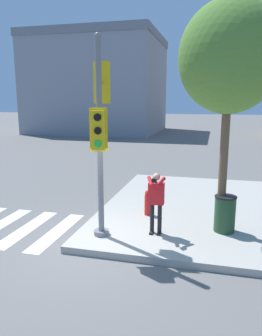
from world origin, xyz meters
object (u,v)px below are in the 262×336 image
(person_photographer, at_px, (156,198))
(street_tree, at_px, (230,58))
(fire_hydrant, at_px, (148,203))
(trash_bin, at_px, (225,214))
(traffic_signal_pole, at_px, (100,126))

(person_photographer, xyz_separation_m, street_tree, (1.64, 0.70, 3.48))
(street_tree, height_order, fire_hydrant, street_tree)
(trash_bin, bearing_deg, person_photographer, -161.18)
(fire_hydrant, relative_size, trash_bin, 0.80)
(traffic_signal_pole, xyz_separation_m, trash_bin, (3.08, 1.04, -2.33))
(person_photographer, bearing_deg, traffic_signal_pole, -161.42)
(traffic_signal_pole, distance_m, person_photographer, 2.32)
(person_photographer, relative_size, street_tree, 0.28)
(fire_hydrant, bearing_deg, trash_bin, -18.37)
(person_photographer, bearing_deg, fire_hydrant, 109.76)
(traffic_signal_pole, relative_size, person_photographer, 3.07)
(traffic_signal_pole, bearing_deg, person_photographer, 18.58)
(street_tree, height_order, trash_bin, street_tree)
(street_tree, bearing_deg, traffic_signal_pole, -158.97)
(fire_hydrant, bearing_deg, street_tree, -16.84)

